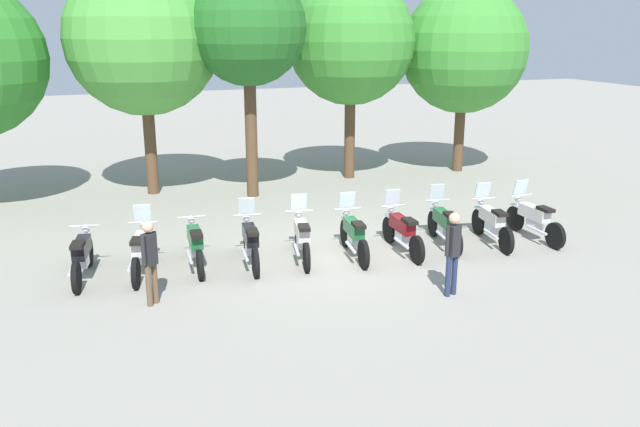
# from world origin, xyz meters

# --- Properties ---
(ground_plane) EXTENTS (80.00, 80.00, 0.00)m
(ground_plane) POSITION_xyz_m (0.00, 0.00, 0.00)
(ground_plane) COLOR gray
(motorcycle_0) EXTENTS (0.71, 2.18, 0.99)m
(motorcycle_0) POSITION_xyz_m (-5.24, 0.51, 0.50)
(motorcycle_0) COLOR black
(motorcycle_0) RESTS_ON ground_plane
(motorcycle_1) EXTENTS (0.77, 2.16, 1.37)m
(motorcycle_1) POSITION_xyz_m (-4.07, 0.37, 0.52)
(motorcycle_1) COLOR black
(motorcycle_1) RESTS_ON ground_plane
(motorcycle_2) EXTENTS (0.62, 2.19, 0.99)m
(motorcycle_2) POSITION_xyz_m (-2.91, 0.42, 0.50)
(motorcycle_2) COLOR black
(motorcycle_2) RESTS_ON ground_plane
(motorcycle_3) EXTENTS (0.66, 2.19, 1.37)m
(motorcycle_3) POSITION_xyz_m (-1.74, 0.17, 0.52)
(motorcycle_3) COLOR black
(motorcycle_3) RESTS_ON ground_plane
(motorcycle_4) EXTENTS (0.75, 2.17, 1.37)m
(motorcycle_4) POSITION_xyz_m (-0.58, 0.10, 0.52)
(motorcycle_4) COLOR black
(motorcycle_4) RESTS_ON ground_plane
(motorcycle_5) EXTENTS (0.66, 2.19, 1.37)m
(motorcycle_5) POSITION_xyz_m (0.58, -0.12, 0.52)
(motorcycle_5) COLOR black
(motorcycle_5) RESTS_ON ground_plane
(motorcycle_6) EXTENTS (0.62, 2.19, 1.37)m
(motorcycle_6) POSITION_xyz_m (1.75, -0.24, 0.52)
(motorcycle_6) COLOR black
(motorcycle_6) RESTS_ON ground_plane
(motorcycle_7) EXTENTS (0.72, 2.17, 1.37)m
(motorcycle_7) POSITION_xyz_m (2.92, -0.13, 0.52)
(motorcycle_7) COLOR black
(motorcycle_7) RESTS_ON ground_plane
(motorcycle_8) EXTENTS (0.70, 2.18, 1.37)m
(motorcycle_8) POSITION_xyz_m (4.08, -0.37, 0.52)
(motorcycle_8) COLOR black
(motorcycle_8) RESTS_ON ground_plane
(motorcycle_9) EXTENTS (0.62, 2.19, 1.37)m
(motorcycle_9) POSITION_xyz_m (5.24, -0.45, 0.52)
(motorcycle_9) COLOR black
(motorcycle_9) RESTS_ON ground_plane
(person_0) EXTENTS (0.35, 0.33, 1.65)m
(person_0) POSITION_xyz_m (-4.03, -1.34, 0.96)
(person_0) COLOR brown
(person_0) RESTS_ON ground_plane
(person_1) EXTENTS (0.41, 0.27, 1.68)m
(person_1) POSITION_xyz_m (1.50, -2.87, 0.98)
(person_1) COLOR #232D4C
(person_1) RESTS_ON ground_plane
(tree_1) EXTENTS (4.56, 4.56, 7.00)m
(tree_1) POSITION_xyz_m (-3.07, 7.42, 4.70)
(tree_1) COLOR brown
(tree_1) RESTS_ON ground_plane
(tree_2) EXTENTS (3.38, 3.38, 6.72)m
(tree_2) POSITION_xyz_m (-0.21, 6.02, 4.99)
(tree_2) COLOR brown
(tree_2) RESTS_ON ground_plane
(tree_3) EXTENTS (4.19, 4.19, 6.68)m
(tree_3) POSITION_xyz_m (3.55, 7.38, 4.57)
(tree_3) COLOR brown
(tree_3) RESTS_ON ground_plane
(tree_4) EXTENTS (4.37, 4.37, 6.46)m
(tree_4) POSITION_xyz_m (7.66, 7.10, 4.26)
(tree_4) COLOR brown
(tree_4) RESTS_ON ground_plane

